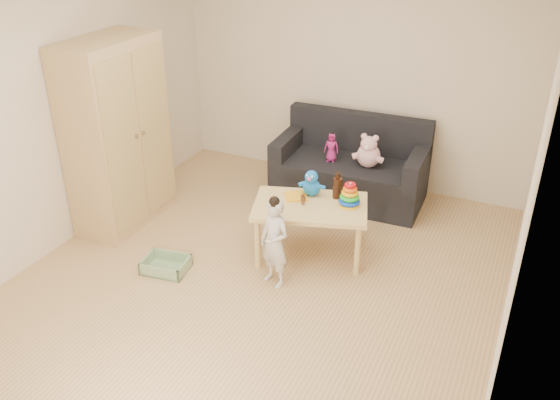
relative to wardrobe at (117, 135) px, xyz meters
The scene contains 13 objects.
room 1.80m from the wardrobe, 10.71° to the right, with size 4.50×4.50×4.50m.
wardrobe is the anchor object (origin of this frame).
sofa 2.49m from the wardrobe, 36.15° to the left, with size 1.60×0.80×0.45m, color black.
play_table 2.09m from the wardrobe, ahead, with size 1.01×0.64×0.53m, color #EFD683.
storage_bin 1.40m from the wardrobe, 34.61° to the right, with size 0.39×0.29×0.12m, color #84A678, non-canonical shape.
toddler 1.98m from the wardrobe, 11.47° to the right, with size 0.30×0.20×0.80m, color silver.
pink_bear 2.55m from the wardrobe, 32.19° to the left, with size 0.27×0.23×0.31m, color #FFBBCC, non-canonical shape.
doll 2.21m from the wardrobe, 37.11° to the left, with size 0.16×0.11×0.31m, color #B12174.
ring_stacker 2.33m from the wardrobe, ahead, with size 0.20×0.20×0.22m.
brown_bottle 2.20m from the wardrobe, 10.28° to the left, with size 0.09×0.09×0.25m.
blue_plush 1.96m from the wardrobe, 10.04° to the left, with size 0.21×0.17×0.25m, color #1C84FF, non-canonical shape.
wooden_figure 1.95m from the wardrobe, ahead, with size 0.05×0.04×0.12m, color brown, non-canonical shape.
yellow_book 1.85m from the wardrobe, ahead, with size 0.20×0.20×0.01m, color yellow.
Camera 1 is at (1.97, -3.88, 3.06)m, focal length 38.00 mm.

